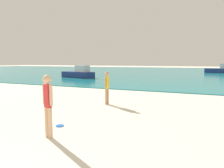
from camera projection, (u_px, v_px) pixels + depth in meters
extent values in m
cube|color=teal|center=(177.00, 72.00, 41.70)|extent=(160.00, 60.00, 0.06)
cylinder|color=#DDAD84|center=(47.00, 122.00, 5.51)|extent=(0.11, 0.11, 0.86)
cylinder|color=#DDAD84|center=(50.00, 123.00, 5.42)|extent=(0.11, 0.11, 0.86)
cube|color=red|center=(48.00, 96.00, 5.38)|extent=(0.22, 0.17, 0.65)
sphere|color=#DDAD84|center=(47.00, 79.00, 5.33)|extent=(0.23, 0.23, 0.23)
cylinder|color=#DDAD84|center=(44.00, 94.00, 5.47)|extent=(0.09, 0.09, 0.57)
cylinder|color=#DDAD84|center=(51.00, 95.00, 5.28)|extent=(0.09, 0.09, 0.57)
cylinder|color=blue|center=(60.00, 126.00, 6.48)|extent=(0.26, 0.26, 0.03)
cylinder|color=tan|center=(106.00, 97.00, 9.67)|extent=(0.11, 0.11, 0.80)
cylinder|color=tan|center=(108.00, 96.00, 9.79)|extent=(0.11, 0.11, 0.80)
cube|color=yellow|center=(107.00, 83.00, 9.65)|extent=(0.14, 0.20, 0.60)
sphere|color=tan|center=(107.00, 74.00, 9.60)|extent=(0.22, 0.22, 0.22)
cylinder|color=tan|center=(105.00, 82.00, 9.52)|extent=(0.08, 0.08, 0.53)
cylinder|color=tan|center=(108.00, 82.00, 9.78)|extent=(0.08, 0.08, 0.53)
cube|color=navy|center=(78.00, 75.00, 25.77)|extent=(4.98, 2.66, 0.76)
cube|color=silver|center=(82.00, 69.00, 25.17)|extent=(1.92, 1.46, 0.85)
cube|color=navy|center=(220.00, 71.00, 36.45)|extent=(5.30, 2.55, 0.81)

